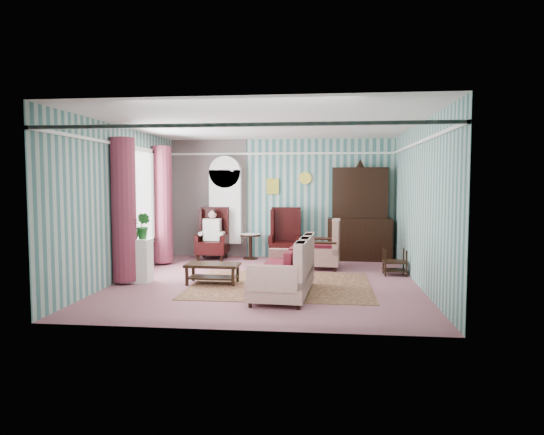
# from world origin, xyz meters

# --- Properties ---
(floor) EXTENTS (6.00, 6.00, 0.00)m
(floor) POSITION_xyz_m (0.00, 0.00, 0.00)
(floor) COLOR #905361
(floor) RESTS_ON ground
(room_shell) EXTENTS (5.53, 6.02, 2.91)m
(room_shell) POSITION_xyz_m (-0.62, 0.18, 2.01)
(room_shell) COLOR #3C6E6C
(room_shell) RESTS_ON ground
(bookcase) EXTENTS (0.80, 0.28, 2.24)m
(bookcase) POSITION_xyz_m (-1.35, 2.84, 1.12)
(bookcase) COLOR white
(bookcase) RESTS_ON floor
(dresser_hutch) EXTENTS (1.50, 0.56, 2.36)m
(dresser_hutch) POSITION_xyz_m (1.90, 2.72, 1.18)
(dresser_hutch) COLOR black
(dresser_hutch) RESTS_ON floor
(wingback_left) EXTENTS (0.76, 0.80, 1.25)m
(wingback_left) POSITION_xyz_m (-1.60, 2.45, 0.62)
(wingback_left) COLOR black
(wingback_left) RESTS_ON floor
(wingback_right) EXTENTS (0.76, 0.80, 1.25)m
(wingback_right) POSITION_xyz_m (0.15, 2.45, 0.62)
(wingback_right) COLOR black
(wingback_right) RESTS_ON floor
(seated_woman) EXTENTS (0.44, 0.40, 1.18)m
(seated_woman) POSITION_xyz_m (-1.60, 2.45, 0.59)
(seated_woman) COLOR silver
(seated_woman) RESTS_ON floor
(round_side_table) EXTENTS (0.50, 0.50, 0.60)m
(round_side_table) POSITION_xyz_m (-0.70, 2.60, 0.30)
(round_side_table) COLOR black
(round_side_table) RESTS_ON floor
(nest_table) EXTENTS (0.45, 0.38, 0.54)m
(nest_table) POSITION_xyz_m (2.47, 0.90, 0.27)
(nest_table) COLOR black
(nest_table) RESTS_ON floor
(plant_stand) EXTENTS (0.55, 0.35, 0.80)m
(plant_stand) POSITION_xyz_m (-2.40, -0.30, 0.40)
(plant_stand) COLOR silver
(plant_stand) RESTS_ON floor
(rug) EXTENTS (3.20, 2.60, 0.01)m
(rug) POSITION_xyz_m (0.30, -0.30, 0.01)
(rug) COLOR #55261C
(rug) RESTS_ON floor
(sofa) EXTENTS (1.10, 1.99, 1.08)m
(sofa) POSITION_xyz_m (0.40, -1.06, 0.54)
(sofa) COLOR #BBAE91
(sofa) RESTS_ON floor
(floral_armchair) EXTENTS (0.84, 0.93, 1.05)m
(floral_armchair) POSITION_xyz_m (0.99, 1.50, 0.52)
(floral_armchair) COLOR #C4B997
(floral_armchair) RESTS_ON floor
(coffee_table) EXTENTS (0.97, 0.53, 0.37)m
(coffee_table) POSITION_xyz_m (-0.95, -0.31, 0.19)
(coffee_table) COLOR black
(coffee_table) RESTS_ON floor
(potted_plant_a) EXTENTS (0.42, 0.39, 0.40)m
(potted_plant_a) POSITION_xyz_m (-2.44, -0.37, 1.00)
(potted_plant_a) COLOR #21581B
(potted_plant_a) RESTS_ON plant_stand
(potted_plant_b) EXTENTS (0.33, 0.29, 0.49)m
(potted_plant_b) POSITION_xyz_m (-2.27, -0.23, 1.04)
(potted_plant_b) COLOR #235A1C
(potted_plant_b) RESTS_ON plant_stand
(potted_plant_c) EXTENTS (0.29, 0.29, 0.39)m
(potted_plant_c) POSITION_xyz_m (-2.45, -0.29, 1.00)
(potted_plant_c) COLOR #265019
(potted_plant_c) RESTS_ON plant_stand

